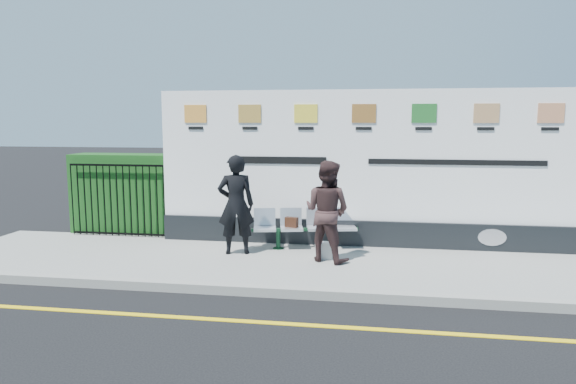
{
  "coord_description": "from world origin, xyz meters",
  "views": [
    {
      "loc": [
        0.59,
        -6.07,
        2.54
      ],
      "look_at": [
        -0.83,
        3.04,
        1.25
      ],
      "focal_mm": 32.0,
      "sensor_mm": 36.0,
      "label": 1
    }
  ],
  "objects_px": {
    "bench": "(305,238)",
    "woman_right": "(327,211)",
    "billboard": "(363,179)",
    "woman_left": "(236,205)"
  },
  "relations": [
    {
      "from": "billboard",
      "to": "bench",
      "type": "height_order",
      "value": "billboard"
    },
    {
      "from": "bench",
      "to": "woman_right",
      "type": "height_order",
      "value": "woman_right"
    },
    {
      "from": "billboard",
      "to": "woman_left",
      "type": "height_order",
      "value": "billboard"
    },
    {
      "from": "woman_right",
      "to": "billboard",
      "type": "bearing_deg",
      "value": -90.95
    },
    {
      "from": "bench",
      "to": "woman_right",
      "type": "bearing_deg",
      "value": -70.16
    },
    {
      "from": "woman_left",
      "to": "woman_right",
      "type": "relative_size",
      "value": 1.04
    },
    {
      "from": "woman_left",
      "to": "woman_right",
      "type": "height_order",
      "value": "woman_left"
    },
    {
      "from": "billboard",
      "to": "bench",
      "type": "bearing_deg",
      "value": -156.91
    },
    {
      "from": "billboard",
      "to": "woman_left",
      "type": "bearing_deg",
      "value": -155.92
    },
    {
      "from": "woman_left",
      "to": "woman_right",
      "type": "distance_m",
      "value": 1.68
    }
  ]
}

